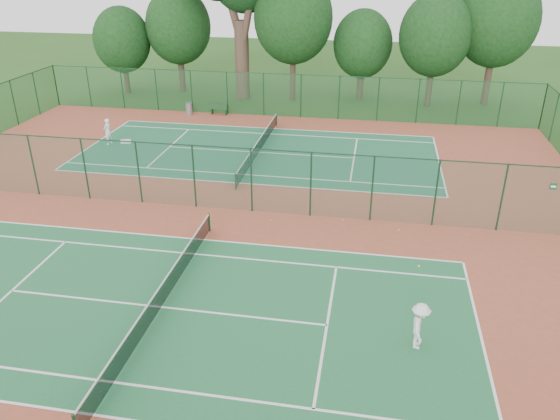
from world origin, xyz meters
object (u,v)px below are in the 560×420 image
Objects in this scene: trash_bin at (189,109)px; bench at (219,109)px; player_far at (108,132)px; player_near at (419,326)px; kit_bag at (126,142)px.

trash_bin reaches higher than bench.
player_far is 8.89m from trash_bin.
bench is at bearing 162.09° from player_far.
bench is (-14.87, 27.15, -0.39)m from player_near.
player_far is 1.85× the size of trash_bin.
kit_bag is at bearing 125.23° from player_far.
player_far is (-20.39, 18.42, 0.04)m from player_near.
bench is at bearing 9.65° from trash_bin.
player_far is 10.33m from bench.
player_far is at bearing -110.47° from trash_bin.
player_near is at bearing -57.12° from trash_bin.
player_near is at bearing 62.29° from player_far.
player_far is 1.39m from kit_bag.
player_near is at bearing -56.36° from kit_bag.
kit_bag is at bearing -104.51° from trash_bin.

